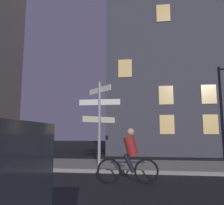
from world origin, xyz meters
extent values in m
cube|color=gray|center=(0.00, 6.90, 0.07)|extent=(40.00, 3.23, 0.14)
cylinder|color=gray|center=(1.48, 6.11, 1.88)|extent=(0.12, 0.12, 3.49)
cube|color=white|center=(1.48, 6.11, 3.28)|extent=(1.12, 1.12, 0.24)
cube|color=white|center=(1.48, 6.11, 2.76)|extent=(1.75, 0.03, 0.24)
cube|color=beige|center=(1.48, 6.11, 2.02)|extent=(1.16, 1.16, 0.24)
torus|color=black|center=(2.26, 3.70, 0.36)|extent=(0.72, 0.11, 0.72)
torus|color=black|center=(3.35, 3.78, 0.36)|extent=(0.72, 0.11, 0.72)
cylinder|color=black|center=(2.80, 3.74, 0.61)|extent=(1.00, 0.12, 0.04)
cylinder|color=maroon|center=(2.90, 3.75, 1.08)|extent=(0.47, 0.35, 0.61)
sphere|color=tan|center=(2.90, 3.75, 1.50)|extent=(0.22, 0.22, 0.22)
cylinder|color=black|center=(2.86, 3.65, 0.58)|extent=(0.35, 0.14, 0.55)
cylinder|color=black|center=(2.85, 3.83, 0.58)|extent=(0.35, 0.14, 0.55)
cube|color=#383842|center=(6.08, 15.04, 7.10)|extent=(10.41, 7.34, 14.20)
cube|color=#F2C672|center=(4.78, 11.33, 2.00)|extent=(0.90, 0.06, 1.20)
cube|color=#F2C672|center=(7.38, 11.33, 2.00)|extent=(0.90, 0.06, 1.20)
cube|color=#F2C672|center=(4.78, 11.33, 3.87)|extent=(0.90, 0.06, 1.20)
cube|color=#F2C672|center=(7.38, 11.33, 3.87)|extent=(0.90, 0.06, 1.20)
cube|color=#F2C672|center=(2.18, 11.33, 5.73)|extent=(0.90, 0.06, 1.20)
cube|color=#F2C672|center=(4.78, 11.33, 9.46)|extent=(0.90, 0.06, 1.20)
camera|label=1|loc=(3.27, -3.07, 1.46)|focal=35.91mm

